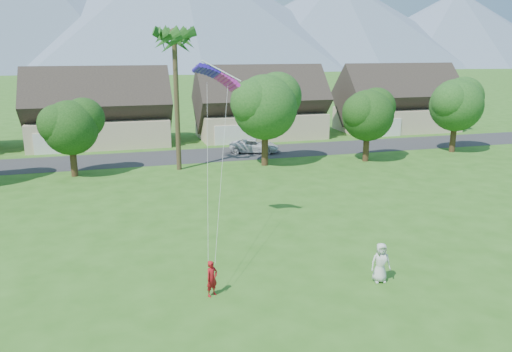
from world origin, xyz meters
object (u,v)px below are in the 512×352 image
object	(u,v)px
kite_flyer	(212,278)
parked_car	(254,146)
parafoil_kite	(218,74)
watcher	(381,263)

from	to	relation	value
kite_flyer	parked_car	bearing A→B (deg)	39.84
parafoil_kite	kite_flyer	bearing A→B (deg)	-107.63
parked_car	parafoil_kite	distance (m)	25.17
parked_car	parafoil_kite	size ratio (longest dim) A/B	1.97
kite_flyer	parked_car	distance (m)	31.63
watcher	parked_car	world-z (taller)	watcher
parafoil_kite	watcher	bearing A→B (deg)	-58.56
watcher	kite_flyer	bearing A→B (deg)	-176.91
kite_flyer	parked_car	world-z (taller)	kite_flyer
kite_flyer	parked_car	size ratio (longest dim) A/B	0.32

